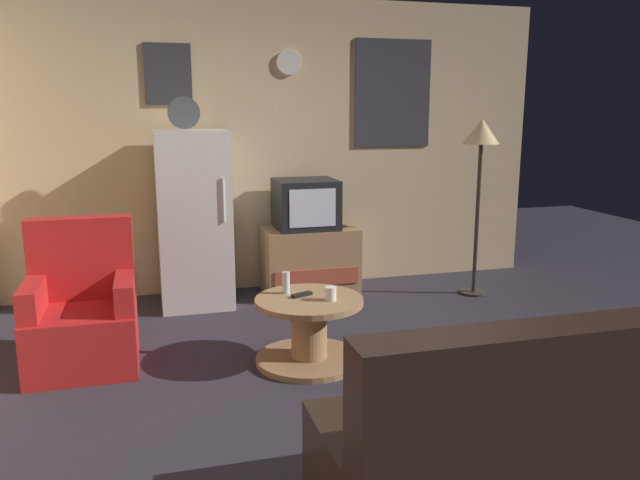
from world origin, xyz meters
name	(u,v)px	position (x,y,z in m)	size (l,w,h in m)	color
ground_plane	(355,391)	(0.00, 0.00, 0.00)	(12.00, 12.00, 0.00)	#2D2833
wall_with_art	(273,146)	(0.01, 2.45, 1.33)	(5.20, 0.12, 2.65)	#D1B284
fridge	(194,219)	(-0.78, 2.02, 0.75)	(0.60, 0.62, 1.77)	silver
tv_stand	(310,261)	(0.25, 2.07, 0.31)	(0.84, 0.53, 0.61)	#9E754C
crt_tv	(306,204)	(0.22, 2.07, 0.83)	(0.54, 0.51, 0.44)	black
standing_lamp	(481,145)	(1.71, 1.65, 1.36)	(0.32, 0.32, 1.59)	#332D28
coffee_table	(309,330)	(-0.16, 0.50, 0.22)	(0.72, 0.72, 0.45)	#9E754C
wine_glass	(286,283)	(-0.28, 0.65, 0.52)	(0.05, 0.05, 0.15)	silver
mug_ceramic_white	(331,294)	(-0.03, 0.42, 0.49)	(0.08, 0.08, 0.09)	silver
remote_control	(302,295)	(-0.19, 0.56, 0.46)	(0.15, 0.04, 0.02)	black
armchair	(83,315)	(-1.60, 0.88, 0.34)	(0.68, 0.68, 0.96)	red
couch	(529,445)	(0.32, -1.31, 0.31)	(1.70, 0.80, 0.92)	black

